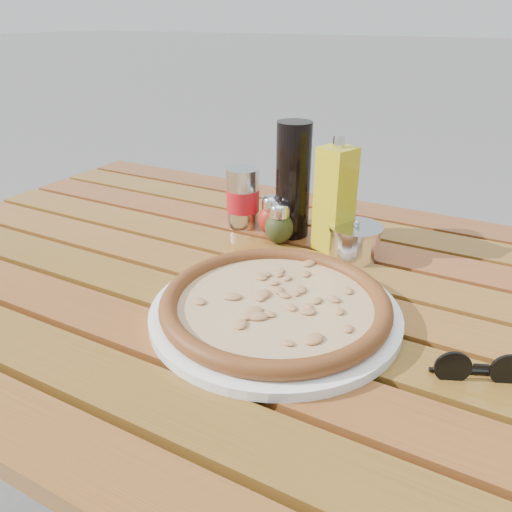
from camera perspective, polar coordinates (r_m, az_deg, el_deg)
The scene contains 10 objects.
table at distance 0.87m, azimuth -0.63°, elevation -6.80°, with size 1.40×0.90×0.75m.
plate at distance 0.72m, azimuth 2.18°, elevation -6.42°, with size 0.36×0.36×0.01m, color white.
pizza at distance 0.72m, azimuth 2.20°, elevation -5.36°, with size 0.40×0.40×0.03m.
pepper_shaker at distance 0.98m, azimuth 1.83°, elevation 4.65°, with size 0.05×0.05×0.08m.
oregano_shaker at distance 0.94m, azimuth 2.66°, elevation 3.72°, with size 0.06×0.06×0.08m.
dark_bottle at distance 0.96m, azimuth 4.25°, elevation 8.61°, with size 0.07×0.07×0.22m, color black.
soda_can at distance 1.02m, azimuth -1.51°, elevation 6.63°, with size 0.09×0.09×0.12m.
olive_oil_cruet at distance 0.91m, azimuth 8.99°, elevation 6.43°, with size 0.07×0.07×0.21m.
parmesan_tin at distance 0.91m, azimuth 11.21°, elevation 1.72°, with size 0.12×0.12×0.07m.
sunglasses at distance 0.66m, azimuth 24.18°, elevation -11.70°, with size 0.11×0.06×0.04m.
Camera 1 is at (0.36, -0.64, 1.14)m, focal length 35.00 mm.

